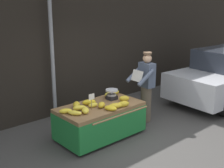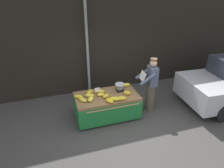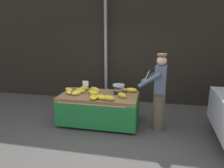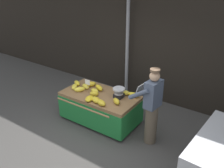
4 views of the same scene
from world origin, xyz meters
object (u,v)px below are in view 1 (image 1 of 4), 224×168
banana_bunch_4 (93,105)px  banana_bunch_12 (79,108)px  banana_bunch_8 (75,113)px  banana_bunch_13 (114,93)px  banana_cart (100,114)px  banana_bunch_0 (89,102)px  price_sign (92,98)px  street_pole (52,53)px  weighing_scale (112,94)px  banana_bunch_9 (108,95)px  banana_bunch_1 (85,110)px  banana_bunch_10 (123,104)px  banana_bunch_6 (111,108)px  banana_bunch_3 (116,106)px  banana_bunch_2 (124,99)px  vendor_person (146,87)px  banana_bunch_5 (66,111)px  banana_bunch_7 (102,105)px  banana_bunch_11 (76,105)px

banana_bunch_4 → banana_bunch_12: 0.32m
banana_bunch_8 → banana_bunch_13: (1.44, 0.44, 0.01)m
banana_cart → banana_bunch_0: bearing=131.8°
banana_bunch_12 → price_sign: bearing=-38.7°
street_pole → banana_cart: street_pole is taller
banana_bunch_8 → weighing_scale: bearing=11.0°
banana_bunch_9 → banana_bunch_4: bearing=-155.9°
banana_bunch_1 → banana_bunch_12: bearing=86.9°
banana_bunch_1 → banana_bunch_10: 0.85m
banana_bunch_1 → banana_bunch_6: (0.48, -0.22, -0.01)m
banana_bunch_3 → banana_bunch_0: bearing=120.3°
banana_bunch_1 → price_sign: bearing=15.9°
banana_bunch_9 → banana_bunch_13: banana_bunch_9 is taller
street_pole → banana_bunch_0: bearing=-88.5°
banana_bunch_1 → banana_bunch_8: banana_bunch_1 is taller
banana_bunch_2 → vendor_person: vendor_person is taller
weighing_scale → banana_bunch_3: 0.56m
banana_bunch_1 → banana_bunch_13: (1.22, 0.50, -0.00)m
price_sign → vendor_person: 1.67m
street_pole → banana_bunch_6: (0.17, -1.90, -0.90)m
price_sign → banana_bunch_0: bearing=63.2°
banana_bunch_5 → banana_bunch_7: size_ratio=1.24×
price_sign → vendor_person: size_ratio=0.20×
banana_bunch_8 → banana_bunch_3: bearing=-15.6°
banana_bunch_4 → banana_bunch_8: banana_bunch_4 is taller
banana_bunch_2 → banana_bunch_6: 0.63m
street_pole → banana_bunch_11: size_ratio=12.96×
banana_bunch_3 → banana_bunch_9: bearing=61.2°
price_sign → banana_bunch_4: (0.12, 0.11, -0.20)m
banana_cart → banana_bunch_5: banana_bunch_5 is taller
banana_bunch_11 → vendor_person: bearing=-8.8°
weighing_scale → banana_bunch_13: weighing_scale is taller
banana_bunch_7 → banana_bunch_5: bearing=162.5°
banana_bunch_13 → weighing_scale: bearing=-141.4°
vendor_person → banana_bunch_12: bearing=176.2°
street_pole → banana_bunch_6: street_pole is taller
banana_bunch_4 → banana_bunch_0: bearing=84.4°
street_pole → banana_bunch_1: (-0.31, -1.68, -0.89)m
banana_cart → banana_bunch_12: bearing=172.5°
banana_bunch_8 → banana_bunch_9: (1.22, 0.42, 0.01)m
banana_bunch_0 → banana_bunch_6: (0.13, -0.55, -0.01)m
banana_bunch_0 → banana_bunch_1: (-0.34, -0.33, -0.00)m
banana_bunch_12 → banana_bunch_13: banana_bunch_13 is taller
banana_bunch_12 → banana_bunch_11: bearing=76.0°
banana_bunch_10 → banana_bunch_11: size_ratio=1.04×
banana_bunch_11 → banana_bunch_12: 0.17m
banana_cart → banana_bunch_0: 0.35m
banana_cart → banana_bunch_9: 0.65m
price_sign → banana_bunch_3: 0.54m
banana_bunch_4 → banana_bunch_10: 0.64m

